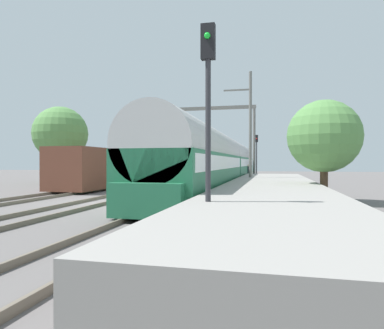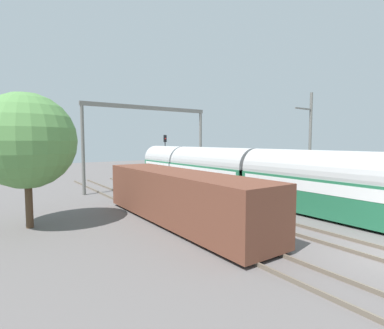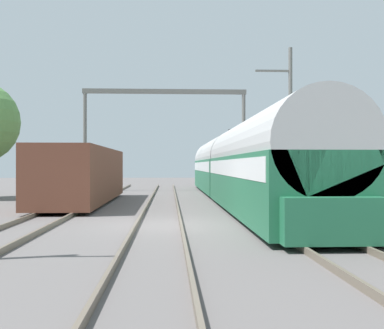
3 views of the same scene
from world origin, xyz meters
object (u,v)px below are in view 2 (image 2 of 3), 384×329
Objects in this scene: railway_signal_far at (165,150)px; catenary_gantry at (149,130)px; passenger_train at (255,175)px; person_crossing at (205,175)px; freight_car at (179,197)px.

railway_signal_far is 9.89m from catenary_gantry.
passenger_train is at bearing -96.35° from railway_signal_far.
catenary_gantry reaches higher than passenger_train.
railway_signal_far reaches higher than passenger_train.
person_crossing is (1.44, 8.08, -0.94)m from passenger_train.
catenary_gantry is at bearing 153.51° from person_crossing.
passenger_train is 2.60× the size of catenary_gantry.
passenger_train is at bearing -110.10° from person_crossing.
passenger_train is 2.53× the size of freight_car.
person_crossing is at bearing -93.00° from railway_signal_far.
freight_car is at bearing -117.65° from railway_signal_far.
passenger_train is 8.26m from person_crossing.
railway_signal_far is at bearing 76.99° from person_crossing.
freight_car is at bearing -143.44° from person_crossing.
catenary_gantry reaches higher than freight_car.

